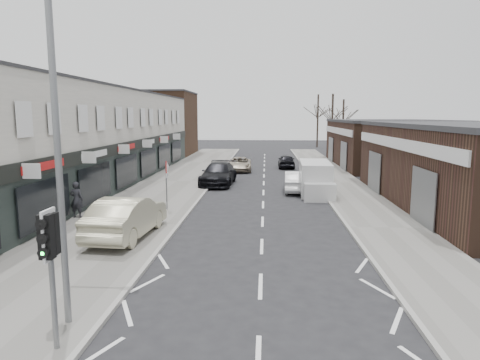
# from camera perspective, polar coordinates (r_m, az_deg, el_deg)

# --- Properties ---
(ground) EXTENTS (160.00, 160.00, 0.00)m
(ground) POSITION_cam_1_polar(r_m,az_deg,el_deg) (11.63, 2.62, -17.70)
(ground) COLOR black
(ground) RESTS_ON ground
(pavement_left) EXTENTS (5.50, 64.00, 0.12)m
(pavement_left) POSITION_cam_1_polar(r_m,az_deg,el_deg) (33.53, -8.43, -0.22)
(pavement_left) COLOR slate
(pavement_left) RESTS_ON ground
(pavement_right) EXTENTS (3.50, 64.00, 0.12)m
(pavement_right) POSITION_cam_1_polar(r_m,az_deg,el_deg) (33.30, 13.13, -0.41)
(pavement_right) COLOR slate
(pavement_right) RESTS_ON ground
(shop_terrace_left) EXTENTS (8.00, 41.00, 7.10)m
(shop_terrace_left) POSITION_cam_1_polar(r_m,az_deg,el_deg) (32.92, -21.10, 5.25)
(shop_terrace_left) COLOR silver
(shop_terrace_left) RESTS_ON ground
(brick_block_far) EXTENTS (8.00, 10.00, 8.00)m
(brick_block_far) POSITION_cam_1_polar(r_m,az_deg,el_deg) (57.08, -10.45, 7.32)
(brick_block_far) COLOR #462C1E
(brick_block_far) RESTS_ON ground
(right_unit_far) EXTENTS (10.00, 16.00, 4.50)m
(right_unit_far) POSITION_cam_1_polar(r_m,az_deg,el_deg) (46.21, 19.03, 4.54)
(right_unit_far) COLOR #3C261B
(right_unit_far) RESTS_ON ground
(tree_far_a) EXTENTS (3.60, 3.60, 8.00)m
(tree_far_a) POSITION_cam_1_polar(r_m,az_deg,el_deg) (59.32, 12.05, 3.44)
(tree_far_a) COLOR #382D26
(tree_far_a) RESTS_ON ground
(tree_far_b) EXTENTS (3.60, 3.60, 7.50)m
(tree_far_b) POSITION_cam_1_polar(r_m,az_deg,el_deg) (65.62, 13.44, 3.88)
(tree_far_b) COLOR #382D26
(tree_far_b) RESTS_ON ground
(tree_far_c) EXTENTS (3.60, 3.60, 8.50)m
(tree_far_c) POSITION_cam_1_polar(r_m,az_deg,el_deg) (71.11, 10.22, 4.32)
(tree_far_c) COLOR #382D26
(tree_far_c) RESTS_ON ground
(traffic_light) EXTENTS (0.28, 0.60, 3.10)m
(traffic_light) POSITION_cam_1_polar(r_m,az_deg,el_deg) (9.93, -24.05, -8.16)
(traffic_light) COLOR slate
(traffic_light) RESTS_ON pavement_left
(street_lamp) EXTENTS (2.23, 0.22, 8.00)m
(street_lamp) POSITION_cam_1_polar(r_m,az_deg,el_deg) (10.70, -22.39, 5.11)
(street_lamp) COLOR slate
(street_lamp) RESTS_ON pavement_left
(warning_sign) EXTENTS (0.12, 0.80, 2.70)m
(warning_sign) POSITION_cam_1_polar(r_m,az_deg,el_deg) (23.23, -9.73, 1.19)
(warning_sign) COLOR slate
(warning_sign) RESTS_ON pavement_left
(white_van) EXTENTS (2.11, 5.53, 2.13)m
(white_van) POSITION_cam_1_polar(r_m,az_deg,el_deg) (28.56, 10.00, 0.13)
(white_van) COLOR silver
(white_van) RESTS_ON ground
(sedan_on_pavement) EXTENTS (2.20, 5.30, 1.70)m
(sedan_on_pavement) POSITION_cam_1_polar(r_m,az_deg,el_deg) (18.49, -14.83, -4.74)
(sedan_on_pavement) COLOR #B5AF90
(sedan_on_pavement) RESTS_ON pavement_left
(pedestrian) EXTENTS (0.69, 0.48, 1.82)m
(pedestrian) POSITION_cam_1_polar(r_m,az_deg,el_deg) (22.63, -20.97, -2.46)
(pedestrian) COLOR black
(pedestrian) RESTS_ON pavement_left
(parked_car_left_a) EXTENTS (1.73, 3.81, 1.27)m
(parked_car_left_a) POSITION_cam_1_polar(r_m,az_deg,el_deg) (31.75, -2.96, 0.42)
(parked_car_left_a) COLOR #121D39
(parked_car_left_a) RESTS_ON ground
(parked_car_left_b) EXTENTS (2.57, 5.72, 1.63)m
(parked_car_left_b) POSITION_cam_1_polar(r_m,az_deg,el_deg) (32.08, -2.89, 0.83)
(parked_car_left_b) COLOR black
(parked_car_left_b) RESTS_ON ground
(parked_car_left_c) EXTENTS (2.28, 4.68, 1.28)m
(parked_car_left_c) POSITION_cam_1_polar(r_m,az_deg,el_deg) (39.91, -0.03, 2.12)
(parked_car_left_c) COLOR #A29581
(parked_car_left_c) RESTS_ON ground
(parked_car_right_a) EXTENTS (1.67, 4.30, 1.40)m
(parked_car_right_a) POSITION_cam_1_polar(r_m,az_deg,el_deg) (29.38, 7.46, -0.18)
(parked_car_right_a) COLOR white
(parked_car_right_a) RESTS_ON ground
(parked_car_right_b) EXTENTS (1.62, 3.95, 1.34)m
(parked_car_right_b) POSITION_cam_1_polar(r_m,az_deg,el_deg) (42.55, 6.23, 2.52)
(parked_car_right_b) COLOR black
(parked_car_right_b) RESTS_ON ground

